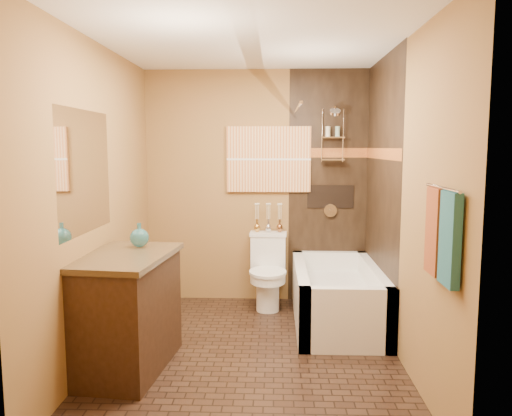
{
  "coord_description": "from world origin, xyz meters",
  "views": [
    {
      "loc": [
        0.21,
        -3.9,
        1.68
      ],
      "look_at": [
        0.04,
        0.4,
        1.15
      ],
      "focal_mm": 35.0,
      "sensor_mm": 36.0,
      "label": 1
    }
  ],
  "objects_px": {
    "bathtub": "(337,301)",
    "vanity": "(125,311)",
    "sunset_painting": "(269,159)",
    "toilet": "(268,271)"
  },
  "relations": [
    {
      "from": "bathtub",
      "to": "vanity",
      "type": "height_order",
      "value": "vanity"
    },
    {
      "from": "toilet",
      "to": "vanity",
      "type": "xyz_separation_m",
      "value": [
        -1.06,
        -1.51,
        0.05
      ]
    },
    {
      "from": "sunset_painting",
      "to": "bathtub",
      "type": "distance_m",
      "value": 1.66
    },
    {
      "from": "toilet",
      "to": "vanity",
      "type": "height_order",
      "value": "vanity"
    },
    {
      "from": "bathtub",
      "to": "vanity",
      "type": "relative_size",
      "value": 1.41
    },
    {
      "from": "vanity",
      "to": "bathtub",
      "type": "bearing_deg",
      "value": 37.1
    },
    {
      "from": "bathtub",
      "to": "toilet",
      "type": "distance_m",
      "value": 0.83
    },
    {
      "from": "sunset_painting",
      "to": "bathtub",
      "type": "relative_size",
      "value": 0.6
    },
    {
      "from": "sunset_painting",
      "to": "bathtub",
      "type": "xyz_separation_m",
      "value": [
        0.67,
        -0.73,
        -1.33
      ]
    },
    {
      "from": "sunset_painting",
      "to": "bathtub",
      "type": "bearing_deg",
      "value": -47.32
    }
  ]
}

